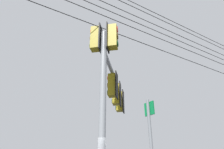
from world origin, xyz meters
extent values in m
cylinder|color=gray|center=(-0.90, -0.13, 3.02)|extent=(0.20, 0.20, 6.05)
cylinder|color=gray|center=(0.87, -1.54, 5.27)|extent=(3.62, 2.93, 0.14)
cube|color=olive|center=(-0.72, 0.10, 5.82)|extent=(0.42, 0.42, 0.90)
cube|color=black|center=(-0.82, -0.03, 5.82)|extent=(0.37, 0.31, 1.04)
cylinder|color=red|center=(-0.61, 0.23, 6.12)|extent=(0.18, 0.15, 0.20)
cylinder|color=#3C2703|center=(-0.61, 0.23, 5.82)|extent=(0.18, 0.15, 0.20)
cylinder|color=black|center=(-0.61, 0.23, 5.52)|extent=(0.18, 0.15, 0.20)
cube|color=olive|center=(-1.09, -0.37, 5.82)|extent=(0.42, 0.42, 0.90)
cube|color=black|center=(-0.98, -0.23, 5.82)|extent=(0.37, 0.31, 1.04)
cylinder|color=red|center=(-1.19, -0.50, 6.12)|extent=(0.18, 0.15, 0.20)
cylinder|color=#3C2703|center=(-1.19, -0.50, 5.82)|extent=(0.18, 0.15, 0.20)
cylinder|color=black|center=(-1.19, -0.50, 5.52)|extent=(0.18, 0.15, 0.20)
cube|color=olive|center=(0.29, -1.09, 4.72)|extent=(0.42, 0.42, 0.90)
cube|color=black|center=(0.19, -1.22, 4.72)|extent=(0.37, 0.31, 1.04)
cylinder|color=red|center=(0.40, -0.96, 5.02)|extent=(0.17, 0.15, 0.20)
cylinder|color=#3C2703|center=(0.40, -0.96, 4.72)|extent=(0.17, 0.15, 0.20)
cylinder|color=black|center=(0.40, -0.96, 4.42)|extent=(0.17, 0.15, 0.20)
cube|color=olive|center=(1.02, -1.67, 4.72)|extent=(0.42, 0.42, 0.90)
cube|color=black|center=(0.92, -1.80, 4.72)|extent=(0.38, 0.29, 1.04)
cylinder|color=red|center=(1.12, -1.53, 5.02)|extent=(0.18, 0.14, 0.20)
cylinder|color=#3C2703|center=(1.12, -1.53, 4.72)|extent=(0.18, 0.14, 0.20)
cylinder|color=black|center=(1.12, -1.53, 4.42)|extent=(0.18, 0.14, 0.20)
cube|color=olive|center=(1.75, -2.24, 4.72)|extent=(0.42, 0.42, 0.90)
cube|color=black|center=(1.64, -2.38, 4.72)|extent=(0.37, 0.30, 1.04)
cylinder|color=red|center=(1.85, -2.12, 5.02)|extent=(0.18, 0.15, 0.20)
cylinder|color=#3C2703|center=(1.85, -2.12, 4.72)|extent=(0.18, 0.15, 0.20)
cylinder|color=black|center=(1.85, -2.12, 4.42)|extent=(0.18, 0.15, 0.20)
cube|color=#0C7238|center=(-2.45, -0.58, 2.94)|extent=(0.27, 0.08, 0.31)
cube|color=white|center=(-2.45, -0.59, 2.94)|extent=(0.21, 0.05, 0.25)
cylinder|color=black|center=(-0.97, 0.95, 6.20)|extent=(1.38, 23.92, 0.39)
cylinder|color=black|center=(-0.97, 0.95, 6.79)|extent=(1.38, 23.92, 0.39)
camera|label=1|loc=(-6.05, 2.29, 1.49)|focal=33.07mm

